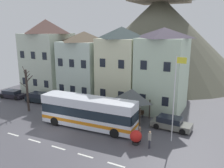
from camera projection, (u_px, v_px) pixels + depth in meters
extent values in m
cube|color=#4E4D54|center=(50.00, 132.00, 25.13)|extent=(40.00, 60.00, 0.06)
cube|color=silver|center=(13.00, 134.00, 24.49)|extent=(1.60, 0.20, 0.01)
cube|color=silver|center=(34.00, 141.00, 23.14)|extent=(1.60, 0.20, 0.01)
cube|color=silver|center=(58.00, 148.00, 21.79)|extent=(1.60, 0.20, 0.01)
cube|color=silver|center=(85.00, 156.00, 20.44)|extent=(1.60, 0.20, 0.01)
cube|color=silver|center=(116.00, 165.00, 19.09)|extent=(1.60, 0.20, 0.01)
cube|color=beige|center=(48.00, 64.00, 39.41)|extent=(6.98, 6.34, 9.91)
pyramid|color=brown|center=(46.00, 26.00, 37.99)|extent=(6.98, 6.34, 2.23)
cube|color=black|center=(25.00, 81.00, 38.31)|extent=(0.80, 0.06, 1.10)
cube|color=black|center=(35.00, 82.00, 37.26)|extent=(0.80, 0.06, 1.10)
cube|color=black|center=(46.00, 84.00, 36.21)|extent=(0.80, 0.06, 1.10)
cube|color=black|center=(22.00, 54.00, 37.30)|extent=(0.80, 0.06, 1.10)
cube|color=black|center=(33.00, 55.00, 36.25)|extent=(0.80, 0.06, 1.10)
cube|color=black|center=(44.00, 56.00, 35.21)|extent=(0.80, 0.06, 1.10)
cube|color=silver|center=(85.00, 70.00, 36.34)|extent=(6.03, 6.56, 8.81)
pyramid|color=brown|center=(84.00, 36.00, 35.14)|extent=(6.03, 6.56, 1.47)
cube|color=black|center=(62.00, 88.00, 34.93)|extent=(0.80, 0.06, 1.10)
cube|color=black|center=(73.00, 90.00, 34.03)|extent=(0.80, 0.06, 1.10)
cube|color=black|center=(84.00, 91.00, 33.12)|extent=(0.80, 0.06, 1.10)
cube|color=black|center=(60.00, 62.00, 34.03)|extent=(0.80, 0.06, 1.10)
cube|color=black|center=(72.00, 63.00, 33.13)|extent=(0.80, 0.06, 1.10)
cube|color=black|center=(83.00, 64.00, 32.22)|extent=(0.80, 0.06, 1.10)
cube|color=beige|center=(121.00, 72.00, 33.06)|extent=(5.39, 5.77, 9.41)
pyramid|color=#2D3A3B|center=(122.00, 32.00, 31.78)|extent=(5.39, 5.77, 1.56)
cube|color=black|center=(103.00, 93.00, 31.73)|extent=(0.80, 0.06, 1.10)
cube|color=black|center=(121.00, 96.00, 30.51)|extent=(0.80, 0.06, 1.10)
cube|color=black|center=(103.00, 63.00, 30.77)|extent=(0.80, 0.06, 1.10)
cube|color=black|center=(121.00, 64.00, 29.56)|extent=(0.80, 0.06, 1.10)
cube|color=beige|center=(162.00, 75.00, 30.75)|extent=(5.66, 6.46, 9.58)
pyramid|color=#3D3543|center=(164.00, 33.00, 29.48)|extent=(5.66, 6.46, 1.28)
cube|color=black|center=(143.00, 98.00, 29.17)|extent=(0.80, 0.06, 1.10)
cube|color=black|center=(165.00, 102.00, 27.89)|extent=(0.80, 0.06, 1.10)
cube|color=black|center=(144.00, 65.00, 28.19)|extent=(0.80, 0.06, 1.10)
cube|color=black|center=(167.00, 67.00, 26.92)|extent=(0.80, 0.06, 1.10)
cone|color=#5C5C4B|center=(159.00, 37.00, 51.81)|extent=(36.81, 36.81, 17.49)
cube|color=white|center=(88.00, 120.00, 26.09)|extent=(10.99, 3.01, 1.21)
cube|color=orange|center=(88.00, 120.00, 26.08)|extent=(11.01, 3.04, 0.36)
cube|color=#19232D|center=(88.00, 111.00, 25.83)|extent=(10.88, 2.97, 1.02)
cube|color=white|center=(88.00, 102.00, 25.60)|extent=(10.99, 3.01, 0.96)
cube|color=#19232D|center=(135.00, 118.00, 23.64)|extent=(0.17, 2.02, 0.98)
cylinder|color=black|center=(123.00, 125.00, 25.71)|extent=(1.01, 0.34, 1.00)
cylinder|color=black|center=(115.00, 133.00, 23.67)|extent=(1.01, 0.34, 1.00)
cylinder|color=black|center=(67.00, 115.00, 28.68)|extent=(1.01, 0.34, 1.00)
cylinder|color=black|center=(55.00, 121.00, 26.63)|extent=(1.01, 0.34, 1.00)
cylinder|color=#473D33|center=(125.00, 105.00, 29.96)|extent=(0.14, 0.14, 2.40)
cylinder|color=#473D33|center=(150.00, 109.00, 28.48)|extent=(0.14, 0.14, 2.40)
cylinder|color=#473D33|center=(113.00, 113.00, 27.12)|extent=(0.14, 0.14, 2.40)
cylinder|color=#473D33|center=(140.00, 118.00, 25.63)|extent=(0.14, 0.14, 2.40)
pyramid|color=#4A4F51|center=(132.00, 95.00, 27.34)|extent=(3.60, 3.60, 1.55)
cube|color=black|center=(39.00, 99.00, 35.07)|extent=(4.06, 2.30, 0.65)
cube|color=#1E232D|center=(38.00, 95.00, 34.99)|extent=(2.50, 1.90, 0.60)
cylinder|color=black|center=(50.00, 99.00, 35.48)|extent=(0.66, 0.27, 0.64)
cylinder|color=black|center=(43.00, 103.00, 33.86)|extent=(0.66, 0.27, 0.64)
cylinder|color=black|center=(36.00, 97.00, 36.37)|extent=(0.66, 0.27, 0.64)
cylinder|color=black|center=(28.00, 101.00, 34.75)|extent=(0.66, 0.27, 0.64)
cube|color=slate|center=(171.00, 125.00, 25.74)|extent=(4.36, 2.01, 0.60)
cube|color=#1E232D|center=(170.00, 119.00, 25.71)|extent=(2.64, 1.71, 0.58)
cylinder|color=black|center=(186.00, 126.00, 25.80)|extent=(0.65, 0.23, 0.64)
cylinder|color=black|center=(182.00, 132.00, 24.37)|extent=(0.65, 0.23, 0.64)
cylinder|color=black|center=(162.00, 121.00, 27.19)|extent=(0.65, 0.23, 0.64)
cylinder|color=black|center=(156.00, 126.00, 25.76)|extent=(0.65, 0.23, 0.64)
cube|color=black|center=(13.00, 95.00, 37.16)|extent=(4.36, 2.23, 0.56)
cube|color=#1E232D|center=(11.00, 92.00, 37.11)|extent=(2.68, 1.82, 0.50)
cylinder|color=black|center=(23.00, 95.00, 37.47)|extent=(0.66, 0.27, 0.64)
cylinder|color=black|center=(16.00, 98.00, 35.96)|extent=(0.66, 0.27, 0.64)
cylinder|color=black|center=(10.00, 94.00, 38.43)|extent=(0.66, 0.27, 0.64)
cylinder|color=black|center=(2.00, 96.00, 36.91)|extent=(0.66, 0.27, 0.64)
cylinder|color=black|center=(139.00, 138.00, 22.96)|extent=(0.14, 0.14, 0.78)
cylinder|color=black|center=(140.00, 138.00, 22.83)|extent=(0.14, 0.14, 0.78)
cylinder|color=#7F6B56|center=(140.00, 132.00, 22.74)|extent=(0.29, 0.29, 0.63)
sphere|color=#9E7A60|center=(140.00, 128.00, 22.64)|extent=(0.22, 0.22, 0.22)
cylinder|color=#2D2D38|center=(150.00, 143.00, 21.73)|extent=(0.13, 0.13, 0.85)
cylinder|color=#2D2D38|center=(149.00, 144.00, 21.56)|extent=(0.13, 0.13, 0.85)
cylinder|color=gray|center=(150.00, 137.00, 21.48)|extent=(0.30, 0.30, 0.68)
sphere|color=tan|center=(150.00, 132.00, 21.37)|extent=(0.21, 0.21, 0.21)
cube|color=#473828|center=(137.00, 113.00, 29.34)|extent=(1.72, 0.45, 0.08)
cube|color=#473828|center=(137.00, 111.00, 29.48)|extent=(1.72, 0.06, 0.40)
cube|color=#2D2D33|center=(131.00, 114.00, 29.74)|extent=(0.08, 0.36, 0.45)
cube|color=#2D2D33|center=(143.00, 116.00, 29.04)|extent=(0.08, 0.36, 0.45)
cylinder|color=silver|center=(174.00, 100.00, 22.12)|extent=(0.10, 0.10, 8.33)
cube|color=yellow|center=(182.00, 60.00, 21.03)|extent=(0.90, 0.03, 0.56)
cylinder|color=black|center=(136.00, 143.00, 22.45)|extent=(0.69, 0.69, 0.25)
sphere|color=red|center=(136.00, 136.00, 22.29)|extent=(1.15, 1.15, 1.15)
cylinder|color=#382D28|center=(27.00, 91.00, 30.81)|extent=(0.29, 0.29, 5.59)
cylinder|color=#382D28|center=(27.00, 73.00, 30.62)|extent=(0.26, 0.79, 0.44)
cylinder|color=#382D28|center=(24.00, 70.00, 30.69)|extent=(1.20, 0.63, 0.91)
cylinder|color=#382D28|center=(28.00, 76.00, 30.20)|extent=(0.76, 0.12, 0.70)
cylinder|color=#382D28|center=(28.00, 81.00, 30.69)|extent=(0.13, 0.51, 0.78)
cylinder|color=#382D28|center=(23.00, 85.00, 30.76)|extent=(1.05, 0.32, 0.73)
cylinder|color=#382D28|center=(25.00, 74.00, 29.88)|extent=(0.51, 0.76, 0.95)
cylinder|color=#382D28|center=(29.00, 79.00, 30.36)|extent=(0.96, 0.40, 0.97)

